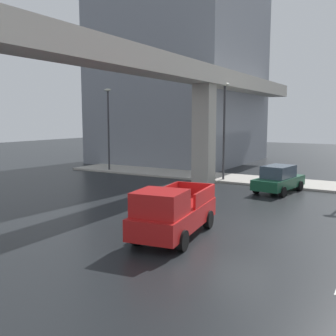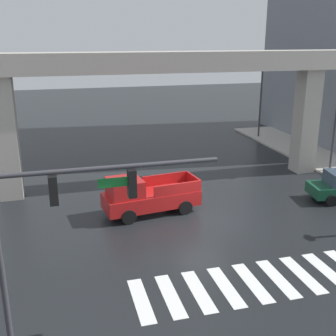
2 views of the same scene
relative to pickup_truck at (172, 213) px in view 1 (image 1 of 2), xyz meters
name	(u,v)px [view 1 (image 1 of 2)]	position (x,y,z in m)	size (l,w,h in m)	color
ground_plane	(240,229)	(2.53, -1.87, -0.99)	(120.00, 120.00, 0.00)	black
elevated_overpass	(119,70)	(2.53, 4.42, 6.04)	(58.15, 1.91, 8.25)	#ADA89E
sidewalk_east	(274,182)	(15.14, 0.13, -0.91)	(4.00, 36.00, 0.15)	#ADA89E
pickup_truck	(172,213)	(0.00, 0.00, 0.00)	(5.31, 2.59, 2.08)	red
sedan_dark_green	(279,179)	(11.66, -1.10, -0.14)	(4.53, 2.48, 1.72)	#14472D
street_lamp_mid_block	(224,120)	(13.94, 3.61, 3.57)	(0.44, 0.70, 7.24)	#38383D
street_lamp_far_north	(108,120)	(13.94, 14.48, 3.57)	(0.44, 0.70, 7.24)	#38383D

